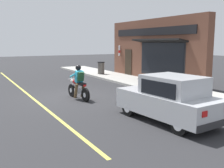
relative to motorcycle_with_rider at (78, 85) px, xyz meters
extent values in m
plane|color=#2B2B2D|center=(-0.05, 0.54, -0.68)|extent=(80.00, 80.00, 0.00)
cube|color=#ADAAA3|center=(5.24, 3.54, -0.61)|extent=(2.60, 22.00, 0.14)
cube|color=#D1C64C|center=(-1.85, 3.54, -0.67)|extent=(0.12, 19.80, 0.01)
cube|color=brown|center=(6.79, 3.14, 1.42)|extent=(0.50, 9.70, 4.20)
cube|color=black|center=(6.52, 1.92, 0.87)|extent=(0.04, 4.07, 2.10)
cube|color=black|center=(6.53, 1.92, 0.87)|extent=(0.02, 4.27, 2.20)
cube|color=#2D2319|center=(6.52, 5.81, 0.37)|extent=(0.04, 0.90, 2.10)
cube|color=black|center=(6.19, 1.92, 2.07)|extent=(0.81, 4.66, 0.24)
cube|color=black|center=(6.51, 3.14, 2.67)|extent=(0.06, 8.25, 0.50)
cylinder|color=white|center=(6.44, 7.02, 1.22)|extent=(0.14, 0.14, 0.70)
cylinder|color=red|center=(6.44, 7.02, 1.22)|extent=(0.15, 0.15, 0.20)
sphere|color=silver|center=(6.44, 7.02, 1.62)|extent=(0.16, 0.16, 0.16)
cylinder|color=black|center=(-0.07, 0.72, -0.37)|extent=(0.15, 0.63, 0.62)
cylinder|color=silver|center=(-0.07, 0.72, -0.37)|extent=(0.14, 0.23, 0.22)
cylinder|color=black|center=(0.06, -0.68, -0.37)|extent=(0.15, 0.63, 0.62)
cylinder|color=silver|center=(0.06, -0.68, -0.37)|extent=(0.14, 0.23, 0.22)
cube|color=silver|center=(0.00, -0.03, -0.29)|extent=(0.31, 0.42, 0.24)
ellipsoid|color=#B21919|center=(-0.02, 0.22, 0.12)|extent=(0.34, 0.54, 0.24)
cube|color=black|center=(0.02, -0.26, 0.08)|extent=(0.31, 0.58, 0.10)
cylinder|color=silver|center=(-0.06, 0.62, -0.05)|extent=(0.10, 0.33, 0.68)
cylinder|color=silver|center=(-0.05, 0.50, 0.23)|extent=(0.56, 0.09, 0.04)
sphere|color=silver|center=(-0.06, 0.67, 0.11)|extent=(0.16, 0.16, 0.16)
cylinder|color=silver|center=(0.19, -0.41, -0.39)|extent=(0.13, 0.55, 0.08)
cube|color=red|center=(0.05, -0.63, 0.05)|extent=(0.12, 0.07, 0.08)
cylinder|color=brown|center=(-0.17, -0.11, -0.25)|extent=(0.17, 0.36, 0.71)
cylinder|color=brown|center=(0.19, -0.08, -0.25)|extent=(0.17, 0.36, 0.71)
cube|color=#33B2D1|center=(0.00, -0.08, 0.40)|extent=(0.37, 0.36, 0.57)
cylinder|color=#33B2D1|center=(-0.22, 0.14, 0.44)|extent=(0.14, 0.53, 0.26)
cylinder|color=#33B2D1|center=(0.18, 0.18, 0.44)|extent=(0.14, 0.53, 0.26)
sphere|color=black|center=(0.00, -0.02, 0.81)|extent=(0.26, 0.26, 0.26)
cube|color=#1E4728|center=(0.02, -0.24, 0.42)|extent=(0.30, 0.26, 0.42)
cylinder|color=black|center=(0.51, -3.54, -0.38)|extent=(0.23, 0.61, 0.60)
cylinder|color=silver|center=(0.51, -3.54, -0.38)|extent=(0.22, 0.34, 0.33)
cylinder|color=black|center=(1.94, -3.42, -0.38)|extent=(0.23, 0.61, 0.60)
cylinder|color=silver|center=(1.94, -3.42, -0.38)|extent=(0.22, 0.34, 0.33)
cylinder|color=black|center=(0.69, -5.93, -0.38)|extent=(0.23, 0.61, 0.60)
cylinder|color=silver|center=(0.69, -5.93, -0.38)|extent=(0.22, 0.34, 0.33)
cylinder|color=black|center=(2.13, -5.82, -0.38)|extent=(0.23, 0.61, 0.60)
cylinder|color=silver|center=(2.13, -5.82, -0.38)|extent=(0.22, 0.34, 0.33)
cube|color=#B7BABF|center=(1.32, -4.68, -0.08)|extent=(1.92, 3.82, 0.70)
cube|color=#B7BABF|center=(1.34, -4.93, 0.56)|extent=(1.58, 2.01, 0.66)
cube|color=black|center=(1.27, -4.06, 0.51)|extent=(1.35, 0.45, 0.51)
cube|color=black|center=(0.62, -4.98, 0.54)|extent=(0.15, 1.52, 0.46)
cube|color=black|center=(2.06, -4.87, 0.54)|extent=(0.15, 1.52, 0.46)
cube|color=silver|center=(0.67, -2.86, 0.04)|extent=(0.24, 0.06, 0.14)
cube|color=red|center=(0.96, -6.57, 0.06)|extent=(0.20, 0.06, 0.16)
cube|color=silver|center=(1.68, -2.78, 0.04)|extent=(0.24, 0.06, 0.14)
cube|color=#28282B|center=(1.18, -2.85, -0.33)|extent=(1.61, 0.24, 0.20)
cube|color=#28282B|center=(1.46, -6.50, -0.33)|extent=(1.61, 0.24, 0.20)
cube|color=black|center=(5.72, -1.23, -0.52)|extent=(0.36, 0.36, 0.04)
cone|color=orange|center=(5.72, -1.23, -0.22)|extent=(0.28, 0.28, 0.56)
cylinder|color=white|center=(5.72, -1.23, -0.20)|extent=(0.20, 0.20, 0.08)
cylinder|color=#514C47|center=(4.89, 7.26, -0.09)|extent=(0.52, 0.52, 0.90)
cylinder|color=black|center=(4.89, 7.26, 0.40)|extent=(0.56, 0.56, 0.08)
camera|label=1|loc=(-4.55, -11.28, 1.97)|focal=42.00mm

